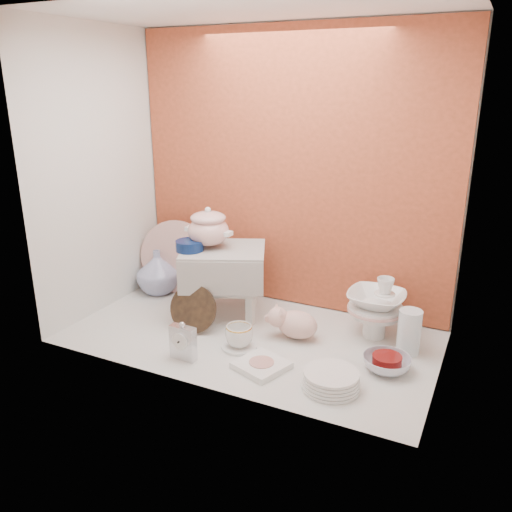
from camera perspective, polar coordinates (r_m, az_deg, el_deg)
The scene contains 17 objects.
ground at distance 2.65m, azimuth -0.59°, elevation -8.72°, with size 1.80×1.80×0.00m, color silver.
niche_shell at distance 2.53m, azimuth 1.20°, elevation 12.14°, with size 1.86×1.03×1.53m.
step_stool at distance 2.82m, azimuth -3.53°, elevation -2.81°, with size 0.43×0.37×0.38m, color silver, non-canonical shape.
soup_tureen at distance 2.76m, azimuth -5.23°, elevation 3.18°, with size 0.26×0.26×0.22m, color white, non-canonical shape.
cobalt_bowl at distance 2.73m, azimuth -7.28°, elevation 1.13°, with size 0.15×0.15×0.05m, color #091C4A.
floral_platter at distance 3.15m, azimuth -8.80°, elevation -0.08°, with size 0.44×0.09×0.44m, color silver, non-canonical shape.
blue_white_vase at distance 3.17m, azimuth -10.70°, elevation -1.70°, with size 0.25×0.25×0.27m, color white.
lacquer_tray at distance 2.67m, azimuth -6.90°, elevation -5.77°, with size 0.25×0.10×0.24m, color black, non-canonical shape.
mantel_clock at distance 2.43m, azimuth -7.99°, elevation -9.18°, with size 0.13×0.04×0.18m, color silver.
plush_pig at distance 2.60m, azimuth 4.54°, elevation -7.44°, with size 0.26×0.18×0.15m, color #D9A699.
teacup_saucer at distance 2.54m, azimuth -1.85°, elevation -9.88°, with size 0.17×0.17×0.01m, color white.
gold_rim_teacup at distance 2.51m, azimuth -1.86°, elevation -8.70°, with size 0.13×0.13×0.10m, color white.
lattice_dish at distance 2.37m, azimuth 0.60°, elevation -11.86°, with size 0.20×0.20×0.03m, color white.
dinner_plate_stack at distance 2.24m, azimuth 8.20°, elevation -13.26°, with size 0.25×0.25×0.07m, color white.
crystal_bowl at distance 2.41m, azimuth 14.10°, elevation -11.34°, with size 0.21×0.21×0.07m, color silver.
clear_glass_vase at distance 2.55m, azimuth 16.40°, elevation -7.97°, with size 0.11×0.11×0.22m, color silver.
porcelain_tower at distance 2.64m, azimuth 12.97°, elevation -5.41°, with size 0.28×0.28×0.32m, color white, non-canonical shape.
Camera 1 is at (1.05, -2.10, 1.21)m, focal length 36.57 mm.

